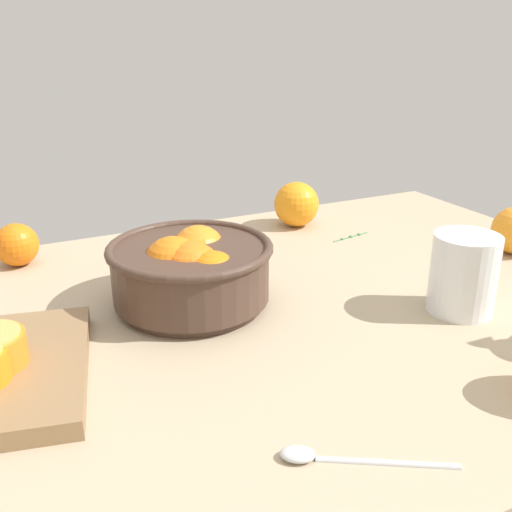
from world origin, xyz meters
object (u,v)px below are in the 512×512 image
spoon (339,457)px  loose_orange_3 (17,245)px  juice_glass (463,277)px  fruit_bowl (192,270)px  loose_orange_1 (296,204)px

spoon → loose_orange_3: bearing=108.5°
loose_orange_3 → juice_glass: bearing=-40.3°
fruit_bowl → loose_orange_1: 39.29cm
fruit_bowl → loose_orange_1: size_ratio=2.60×
loose_orange_1 → spoon: 67.54cm
juice_glass → spoon: (-31.57, -17.97, -4.58)cm
fruit_bowl → loose_orange_1: (30.67, 24.55, -0.83)cm
fruit_bowl → loose_orange_1: bearing=38.7°
juice_glass → spoon: size_ratio=0.75×
fruit_bowl → loose_orange_3: (-20.36, 26.65, -1.70)cm
loose_orange_1 → loose_orange_3: loose_orange_1 is taller
juice_glass → spoon: bearing=-150.3°
loose_orange_1 → loose_orange_3: (-51.02, 2.10, -0.87)cm
spoon → juice_glass: bearing=29.7°
juice_glass → loose_orange_1: 42.37cm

